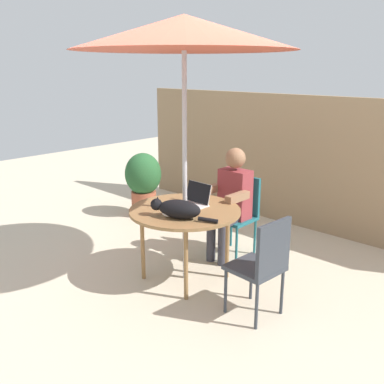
% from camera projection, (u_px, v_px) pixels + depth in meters
% --- Properties ---
extents(ground_plane, '(14.00, 14.00, 0.00)m').
position_uv_depth(ground_plane, '(185.00, 278.00, 4.37)').
color(ground_plane, beige).
extents(fence_back, '(5.33, 0.08, 1.72)m').
position_uv_depth(fence_back, '(299.00, 162.00, 5.63)').
color(fence_back, '#937756').
rests_on(fence_back, ground).
extents(patio_table, '(1.08, 1.08, 0.73)m').
position_uv_depth(patio_table, '(185.00, 215.00, 4.19)').
color(patio_table, olive).
rests_on(patio_table, ground).
extents(patio_umbrella, '(1.99, 1.99, 2.49)m').
position_uv_depth(patio_umbrella, '(184.00, 33.00, 3.72)').
color(patio_umbrella, '#B7B7BC').
rests_on(patio_umbrella, ground).
extents(chair_occupied, '(0.40, 0.40, 0.89)m').
position_uv_depth(chair_occupied, '(239.00, 209.00, 4.84)').
color(chair_occupied, '#1E606B').
rests_on(chair_occupied, ground).
extents(chair_empty, '(0.43, 0.43, 0.89)m').
position_uv_depth(chair_empty, '(263.00, 261.00, 3.55)').
color(chair_empty, '#33383F').
rests_on(chair_empty, ground).
extents(person_seated, '(0.48, 0.48, 1.23)m').
position_uv_depth(person_seated, '(231.00, 197.00, 4.69)').
color(person_seated, maroon).
rests_on(person_seated, ground).
extents(laptop, '(0.31, 0.26, 0.21)m').
position_uv_depth(laptop, '(195.00, 199.00, 4.29)').
color(laptop, silver).
rests_on(laptop, patio_table).
extents(cat, '(0.62, 0.33, 0.17)m').
position_uv_depth(cat, '(177.00, 209.00, 3.91)').
color(cat, black).
rests_on(cat, patio_table).
extents(potted_plant_near_fence, '(0.51, 0.51, 0.90)m').
position_uv_depth(potted_plant_near_fence, '(143.00, 181.00, 6.09)').
color(potted_plant_near_fence, '#9E5138').
rests_on(potted_plant_near_fence, ground).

